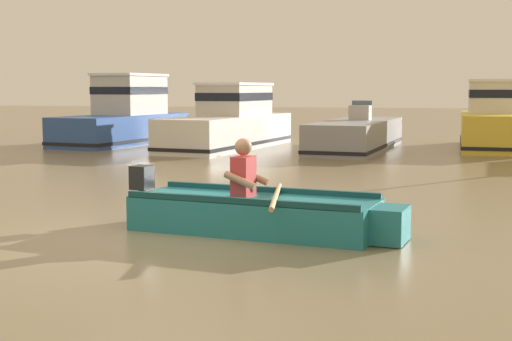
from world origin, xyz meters
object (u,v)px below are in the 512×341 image
(rowboat_with_person, at_px, (259,213))
(moored_boat_grey, at_px, (357,136))
(moored_boat_white, at_px, (230,123))
(moored_boat_blue, at_px, (125,118))
(moored_boat_yellow, at_px, (493,122))

(rowboat_with_person, height_order, moored_boat_grey, moored_boat_grey)
(rowboat_with_person, xyz_separation_m, moored_boat_white, (-3.84, 12.55, 0.50))
(moored_boat_blue, xyz_separation_m, moored_boat_grey, (7.73, -0.77, -0.43))
(rowboat_with_person, bearing_deg, moored_boat_blue, 119.82)
(rowboat_with_person, relative_size, moored_boat_white, 0.57)
(rowboat_with_person, height_order, moored_boat_white, moored_boat_white)
(moored_boat_blue, height_order, moored_boat_grey, moored_boat_blue)
(moored_boat_blue, xyz_separation_m, moored_boat_yellow, (11.70, 0.66, -0.05))
(moored_boat_white, xyz_separation_m, moored_boat_yellow, (7.84, 1.54, 0.04))
(moored_boat_grey, distance_m, moored_boat_yellow, 4.23)
(moored_boat_white, bearing_deg, moored_boat_blue, 167.14)
(moored_boat_white, height_order, moored_boat_yellow, moored_boat_yellow)
(moored_boat_yellow, bearing_deg, moored_boat_white, -168.90)
(moored_boat_grey, xyz_separation_m, moored_boat_yellow, (3.97, 1.42, 0.38))
(moored_boat_grey, bearing_deg, moored_boat_blue, 174.34)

